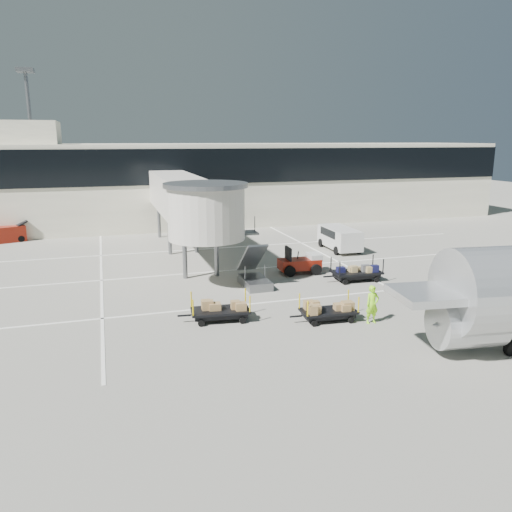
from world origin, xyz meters
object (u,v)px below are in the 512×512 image
object	(u,v)px
baggage_tug	(301,263)
belt_loader	(3,235)
box_cart_far	(221,311)
minivan	(339,237)
suitcase_cart	(356,273)
ground_worker	(372,304)
box_cart_near	(330,310)

from	to	relation	value
baggage_tug	belt_loader	distance (m)	25.94
baggage_tug	box_cart_far	world-z (taller)	baggage_tug
box_cart_far	minivan	distance (m)	17.73
suitcase_cart	belt_loader	distance (m)	29.62
ground_worker	box_cart_near	bearing A→B (deg)	151.22
box_cart_near	ground_worker	bearing A→B (deg)	-22.84
box_cart_far	ground_worker	bearing A→B (deg)	-13.22
baggage_tug	box_cart_near	world-z (taller)	baggage_tug
minivan	belt_loader	xyz separation A→B (m)	(-25.53, 10.84, -0.38)
baggage_tug	ground_worker	bearing A→B (deg)	-88.33
baggage_tug	box_cart_far	distance (m)	9.85
ground_worker	minivan	size ratio (longest dim) A/B	0.39
box_cart_near	ground_worker	distance (m)	2.00
box_cart_near	belt_loader	distance (m)	30.83
box_cart_near	minivan	xyz separation A→B (m)	(7.46, 14.14, 0.53)
suitcase_cart	box_cart_far	distance (m)	10.42
suitcase_cart	baggage_tug	bearing A→B (deg)	136.41
suitcase_cart	ground_worker	xyz separation A→B (m)	(-2.77, -6.69, 0.41)
belt_loader	suitcase_cart	bearing A→B (deg)	-59.46
baggage_tug	minivan	bearing A→B (deg)	48.72
box_cart_near	suitcase_cart	bearing A→B (deg)	55.73
box_cart_far	minivan	world-z (taller)	minivan
box_cart_far	belt_loader	size ratio (longest dim) A/B	0.89
ground_worker	belt_loader	distance (m)	32.57
suitcase_cart	box_cart_far	size ratio (longest dim) A/B	1.06
suitcase_cart	box_cart_near	bearing A→B (deg)	-125.18
ground_worker	minivan	distance (m)	16.06
baggage_tug	box_cart_near	size ratio (longest dim) A/B	0.84
box_cart_far	belt_loader	world-z (taller)	belt_loader
suitcase_cart	box_cart_near	xyz separation A→B (m)	(-4.52, -5.82, 0.01)
suitcase_cart	box_cart_near	world-z (taller)	suitcase_cart
suitcase_cart	box_cart_far	world-z (taller)	suitcase_cart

